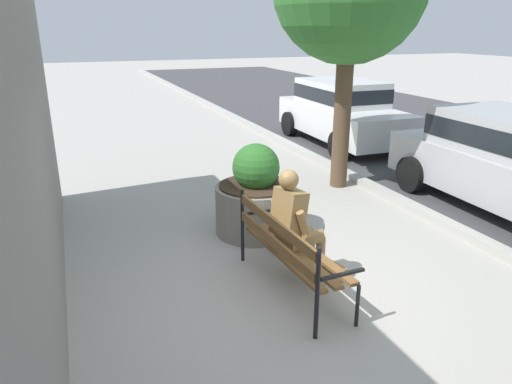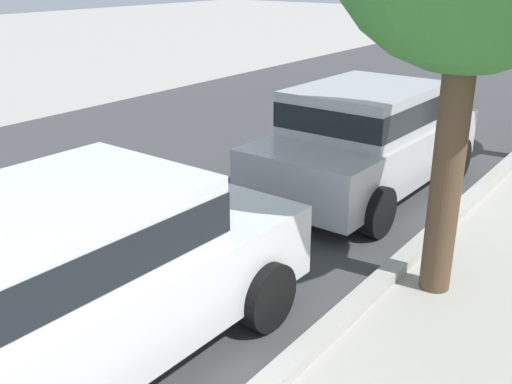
# 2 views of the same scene
# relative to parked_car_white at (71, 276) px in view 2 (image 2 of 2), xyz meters

# --- Properties ---
(street_surface) EXTENTS (60.00, 9.00, 0.01)m
(street_surface) POSITION_rel_parked_car_white_xyz_m (6.27, 3.19, -0.84)
(street_surface) COLOR #424244
(street_surface) RESTS_ON ground
(curb_stone) EXTENTS (60.00, 0.20, 0.12)m
(curb_stone) POSITION_rel_parked_car_white_xyz_m (6.27, -1.41, -0.78)
(curb_stone) COLOR #B2AFA8
(curb_stone) RESTS_ON ground
(parked_car_white) EXTENTS (4.14, 2.00, 1.56)m
(parked_car_white) POSITION_rel_parked_car_white_xyz_m (0.00, 0.00, 0.00)
(parked_car_white) COLOR silver
(parked_car_white) RESTS_ON ground
(parked_car_silver) EXTENTS (4.14, 2.00, 1.56)m
(parked_car_silver) POSITION_rel_parked_car_white_xyz_m (5.05, 0.00, 0.00)
(parked_car_silver) COLOR #B7B7BC
(parked_car_silver) RESTS_ON ground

